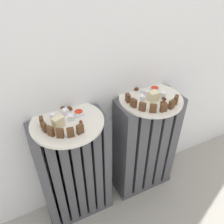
{
  "coord_description": "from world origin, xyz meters",
  "views": [
    {
      "loc": [
        -0.35,
        -0.45,
        1.22
      ],
      "look_at": [
        0.0,
        0.28,
        0.62
      ],
      "focal_mm": 35.69,
      "sensor_mm": 36.0,
      "label": 1
    }
  ],
  "objects_px": {
    "jam_bowl_left": "(79,113)",
    "radiator_right": "(145,147)",
    "plate_left": "(67,122)",
    "jam_bowl_right": "(155,89)",
    "fork": "(148,94)",
    "radiator_left": "(75,172)",
    "plate_right": "(151,99)"
  },
  "relations": [
    {
      "from": "jam_bowl_left",
      "to": "radiator_right",
      "type": "bearing_deg",
      "value": -3.06
    },
    {
      "from": "radiator_left",
      "to": "jam_bowl_right",
      "type": "distance_m",
      "value": 0.58
    },
    {
      "from": "plate_left",
      "to": "plate_right",
      "type": "distance_m",
      "value": 0.42
    },
    {
      "from": "radiator_left",
      "to": "fork",
      "type": "bearing_deg",
      "value": 3.95
    },
    {
      "from": "fork",
      "to": "plate_left",
      "type": "bearing_deg",
      "value": -176.05
    },
    {
      "from": "radiator_right",
      "to": "jam_bowl_right",
      "type": "height_order",
      "value": "jam_bowl_right"
    },
    {
      "from": "radiator_left",
      "to": "jam_bowl_left",
      "type": "bearing_deg",
      "value": 18.21
    },
    {
      "from": "plate_right",
      "to": "jam_bowl_left",
      "type": "relative_size",
      "value": 7.12
    },
    {
      "from": "plate_right",
      "to": "fork",
      "type": "height_order",
      "value": "fork"
    },
    {
      "from": "radiator_left",
      "to": "radiator_right",
      "type": "height_order",
      "value": "same"
    },
    {
      "from": "plate_left",
      "to": "plate_right",
      "type": "xyz_separation_m",
      "value": [
        0.42,
        0.0,
        0.0
      ]
    },
    {
      "from": "radiator_right",
      "to": "jam_bowl_left",
      "type": "relative_size",
      "value": 14.52
    },
    {
      "from": "jam_bowl_left",
      "to": "fork",
      "type": "bearing_deg",
      "value": 1.56
    },
    {
      "from": "radiator_left",
      "to": "fork",
      "type": "height_order",
      "value": "fork"
    },
    {
      "from": "radiator_right",
      "to": "radiator_left",
      "type": "bearing_deg",
      "value": -180.0
    },
    {
      "from": "jam_bowl_right",
      "to": "fork",
      "type": "relative_size",
      "value": 0.46
    },
    {
      "from": "plate_right",
      "to": "jam_bowl_right",
      "type": "relative_size",
      "value": 6.52
    },
    {
      "from": "plate_left",
      "to": "jam_bowl_right",
      "type": "distance_m",
      "value": 0.47
    },
    {
      "from": "radiator_left",
      "to": "jam_bowl_right",
      "type": "xyz_separation_m",
      "value": [
        0.46,
        0.04,
        0.34
      ]
    },
    {
      "from": "radiator_left",
      "to": "fork",
      "type": "distance_m",
      "value": 0.54
    },
    {
      "from": "radiator_right",
      "to": "plate_left",
      "type": "bearing_deg",
      "value": 180.0
    },
    {
      "from": "jam_bowl_right",
      "to": "jam_bowl_left",
      "type": "bearing_deg",
      "value": -177.1
    },
    {
      "from": "jam_bowl_right",
      "to": "fork",
      "type": "bearing_deg",
      "value": -166.5
    },
    {
      "from": "radiator_right",
      "to": "fork",
      "type": "height_order",
      "value": "fork"
    },
    {
      "from": "radiator_right",
      "to": "plate_right",
      "type": "distance_m",
      "value": 0.33
    },
    {
      "from": "radiator_right",
      "to": "jam_bowl_right",
      "type": "distance_m",
      "value": 0.35
    },
    {
      "from": "plate_left",
      "to": "jam_bowl_left",
      "type": "distance_m",
      "value": 0.06
    },
    {
      "from": "jam_bowl_left",
      "to": "fork",
      "type": "height_order",
      "value": "jam_bowl_left"
    },
    {
      "from": "radiator_left",
      "to": "jam_bowl_right",
      "type": "height_order",
      "value": "jam_bowl_right"
    },
    {
      "from": "plate_left",
      "to": "fork",
      "type": "relative_size",
      "value": 2.98
    },
    {
      "from": "radiator_left",
      "to": "jam_bowl_left",
      "type": "distance_m",
      "value": 0.35
    },
    {
      "from": "radiator_left",
      "to": "radiator_right",
      "type": "relative_size",
      "value": 1.0
    }
  ]
}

